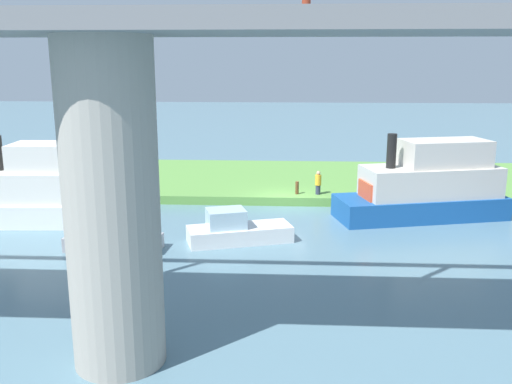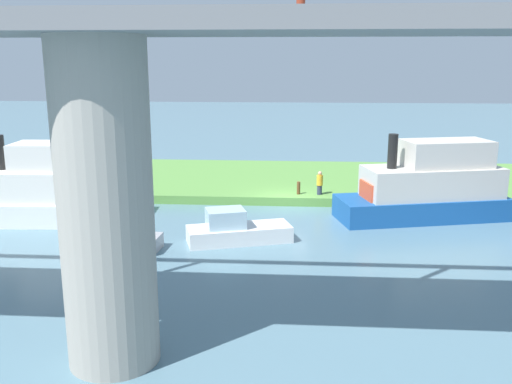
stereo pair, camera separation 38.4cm
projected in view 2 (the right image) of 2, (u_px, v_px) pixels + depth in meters
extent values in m
plane|color=slate|center=(287.00, 206.00, 32.21)|extent=(160.00, 160.00, 0.00)
cube|color=#5B9342|center=(288.00, 180.00, 37.98)|extent=(80.00, 12.00, 0.50)
cylinder|color=#9E998E|center=(106.00, 208.00, 14.79)|extent=(2.50, 2.50, 8.81)
cube|color=slate|center=(94.00, 24.00, 13.72)|extent=(70.46, 4.00, 0.50)
cylinder|color=#2D334C|center=(320.00, 190.00, 32.85)|extent=(0.29, 0.29, 0.55)
cylinder|color=gold|center=(320.00, 180.00, 32.72)|extent=(0.51, 0.51, 0.60)
sphere|color=tan|center=(320.00, 173.00, 32.62)|extent=(0.24, 0.24, 0.24)
cylinder|color=brown|center=(299.00, 188.00, 32.90)|extent=(0.20, 0.20, 0.74)
cube|color=white|center=(40.00, 210.00, 29.11)|extent=(8.96, 3.40, 1.18)
cube|color=white|center=(47.00, 185.00, 28.79)|extent=(7.18, 3.01, 1.57)
cube|color=white|center=(58.00, 156.00, 28.44)|extent=(4.52, 2.46, 1.37)
cylinder|color=black|center=(0.00, 152.00, 28.44)|extent=(0.49, 0.49, 1.76)
cube|color=white|center=(239.00, 234.00, 25.91)|extent=(5.03, 3.04, 0.74)
cube|color=silver|center=(226.00, 218.00, 25.58)|extent=(2.03, 1.80, 0.84)
cube|color=#195199|center=(421.00, 208.00, 29.65)|extent=(9.31, 4.97, 1.18)
cube|color=beige|center=(432.00, 182.00, 29.41)|extent=(7.52, 4.27, 1.58)
cube|color=beige|center=(446.00, 153.00, 29.19)|extent=(4.84, 3.23, 1.38)
cylinder|color=black|center=(393.00, 151.00, 28.66)|extent=(0.49, 0.49, 1.77)
cube|color=#D84C2D|center=(380.00, 190.00, 29.03)|extent=(1.95, 2.10, 0.89)
cube|color=#99999E|center=(114.00, 242.00, 24.90)|extent=(4.24, 1.75, 0.65)
cube|color=silver|center=(101.00, 227.00, 24.82)|extent=(1.57, 1.28, 0.74)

